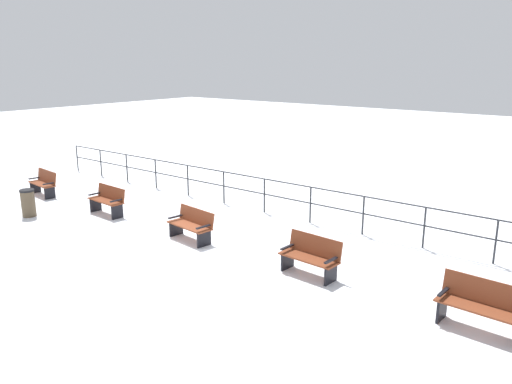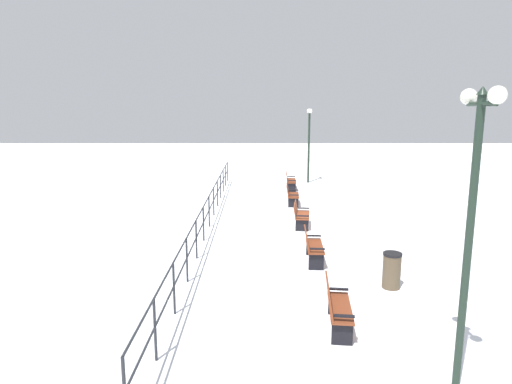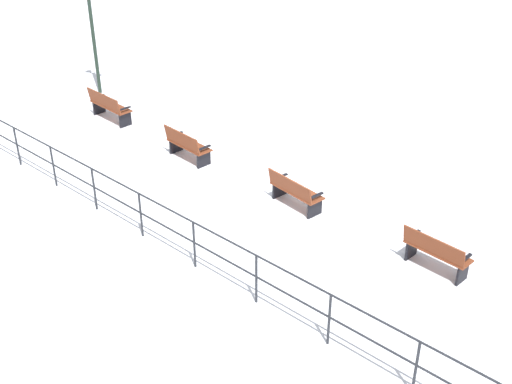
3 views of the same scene
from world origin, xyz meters
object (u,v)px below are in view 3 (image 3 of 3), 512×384
bench_third (295,191)px  bench_fifth (109,106)px  bench_fourth (187,145)px  lamppost_middle (90,10)px  bench_second (436,252)px

bench_third → bench_fifth: bench_fifth is taller
bench_fourth → lamppost_middle: size_ratio=0.34×
bench_second → bench_fifth: bench_fifth is taller
bench_third → bench_fourth: bearing=97.7°
bench_third → bench_second: bearing=-83.5°
bench_fourth → bench_fifth: bearing=90.7°
bench_second → bench_fourth: (0.02, 7.67, -0.02)m
bench_fifth → lamppost_middle: 3.50m
bench_second → lamppost_middle: size_ratio=0.34×
bench_third → bench_fifth: size_ratio=0.90×
bench_fourth → lamppost_middle: bearing=80.4°
bench_fifth → bench_second: bearing=-88.4°
bench_fifth → bench_third: bearing=-88.7°
bench_second → bench_third: size_ratio=0.97×
bench_fifth → lamppost_middle: bearing=63.7°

